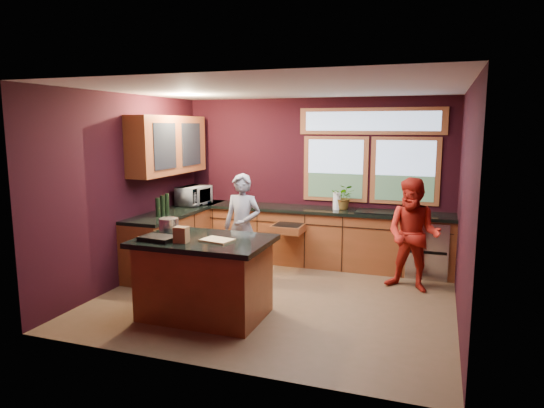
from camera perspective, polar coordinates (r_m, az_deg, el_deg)
The scene contains 14 objects.
floor at distance 6.54m, azimuth 0.48°, elevation -10.92°, with size 4.50×4.50×0.00m, color brown.
room_shell at distance 6.67m, azimuth -3.49°, elevation 5.31°, with size 4.52×4.02×2.71m.
back_counter at distance 7.92m, azimuth 5.81°, elevation -3.87°, with size 4.50×0.64×0.93m.
left_counter at distance 7.93m, azimuth -10.98°, elevation -3.96°, with size 0.64×2.30×0.93m.
island at distance 5.85m, azimuth -7.95°, elevation -8.51°, with size 1.55×1.05×0.95m.
person_grey at distance 7.09m, azimuth -3.51°, elevation -2.75°, with size 0.57×0.38×1.57m, color slate.
person_red at distance 6.88m, azimuth 16.28°, elevation -3.51°, with size 0.76×0.59×1.56m, color #A61D13.
microwave at distance 8.24m, azimuth -9.19°, elevation 0.98°, with size 0.57×0.39×0.32m, color #999999.
potted_plant at distance 7.78m, azimuth 8.42°, elevation 0.83°, with size 0.36×0.31×0.40m, color #999999.
paper_towel at distance 7.76m, azimuth 7.63°, elevation 0.38°, with size 0.12×0.12×0.28m, color white.
cutting_board at distance 5.59m, azimuth -6.46°, elevation -4.24°, with size 0.35×0.25×0.02m, color tan.
stock_pot at distance 6.10m, azimuth -12.03°, elevation -2.49°, with size 0.24×0.24×0.18m, color silver.
paper_bag at distance 5.56m, azimuth -10.62°, elevation -3.57°, with size 0.15×0.12×0.18m, color brown.
black_tray at distance 5.73m, azimuth -13.22°, elevation -3.95°, with size 0.40×0.28×0.05m, color black.
Camera 1 is at (1.97, -5.82, 2.25)m, focal length 32.00 mm.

